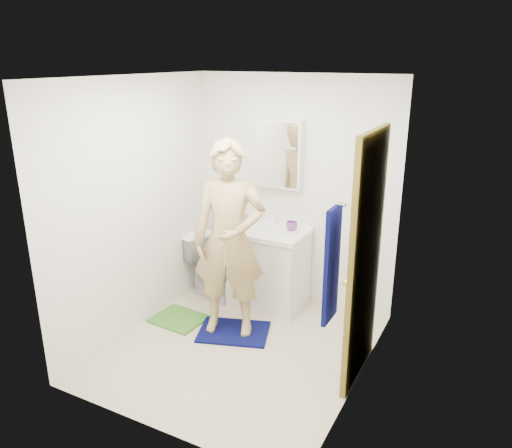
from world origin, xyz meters
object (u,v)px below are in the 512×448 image
Objects in this scene: towel at (332,265)px; vanity_cabinet at (269,269)px; toilet at (215,267)px; soap_dispenser at (243,217)px; medicine_cabinet at (279,154)px; man at (229,240)px; toothbrush_cup at (292,226)px.

vanity_cabinet is at bearing 128.47° from towel.
toilet is (-0.61, -0.12, -0.06)m from vanity_cabinet.
vanity_cabinet is 1.00× the size of towel.
towel reaches higher than toilet.
toilet is 3.71× the size of soap_dispenser.
vanity_cabinet is at bearing -90.00° from medicine_cabinet.
vanity_cabinet is at bearing 65.45° from man.
man is at bearing -123.50° from toilet.
toothbrush_cup is 0.06× the size of man.
medicine_cabinet is at bearing 146.76° from toothbrush_cup.
toothbrush_cup reaches higher than toilet.
toothbrush_cup is at bearing 50.99° from man.
towel is at bearing -58.43° from toothbrush_cup.
medicine_cabinet reaches higher than soap_dispenser.
soap_dispenser is 0.10× the size of man.
medicine_cabinet reaches higher than vanity_cabinet.
medicine_cabinet is 2.11m from towel.
medicine_cabinet is at bearing 66.82° from man.
soap_dispenser is (-0.30, -0.25, -0.66)m from medicine_cabinet.
man is (-0.28, -0.78, 0.05)m from toothbrush_cup.
toothbrush_cup is (0.22, -0.14, -0.70)m from medicine_cabinet.
soap_dispenser is at bearing 89.99° from man.
soap_dispenser is (0.31, 0.10, 0.60)m from toilet.
vanity_cabinet is at bearing -158.94° from toothbrush_cup.
man is (-0.07, -0.92, -0.65)m from medicine_cabinet.
toothbrush_cup is (0.22, 0.08, 0.50)m from vanity_cabinet.
man reaches higher than soap_dispenser.
towel is 6.94× the size of toothbrush_cup.
toilet is 1.00m from man.
medicine_cabinet is 0.38× the size of man.
soap_dispenser is at bearing -176.13° from vanity_cabinet.
medicine_cabinet is at bearing -47.15° from toilet.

